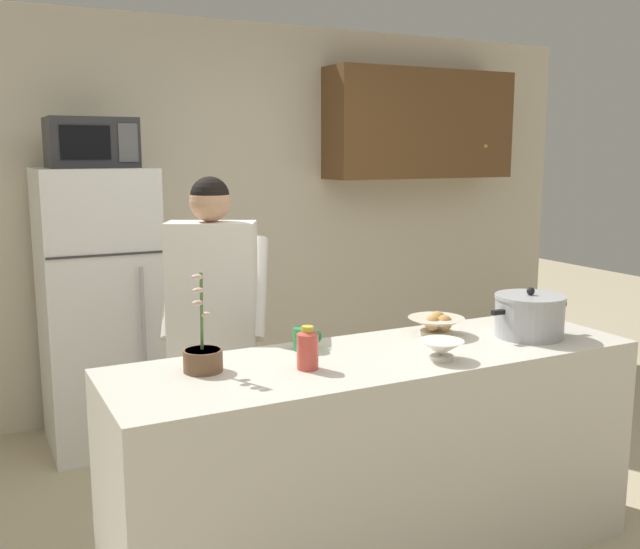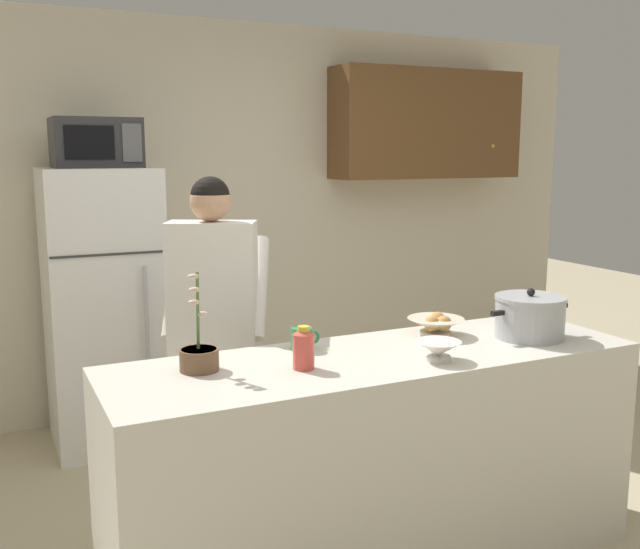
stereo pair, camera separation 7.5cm
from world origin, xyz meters
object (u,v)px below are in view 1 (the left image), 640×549
Objects in this scene: refrigerator at (99,309)px; bread_bowl at (437,324)px; empty_bowl at (441,349)px; microwave at (91,143)px; cooking_pot at (529,316)px; person_near_pot at (213,306)px; bottle_near_edge at (308,348)px; coffee_mug at (304,339)px; potted_orchid at (203,356)px.

refrigerator is 2.08m from bread_bowl.
bread_bowl reaches higher than empty_bowl.
microwave is 1.86× the size of bread_bowl.
microwave is at bearing 129.59° from cooking_pot.
person_near_pot is at bearing -71.82° from microwave.
cooking_pot is at bearing -34.39° from person_near_pot.
cooking_pot is (1.21, -0.83, -0.00)m from person_near_pot.
refrigerator reaches higher than bottle_near_edge.
bottle_near_edge is (-0.75, -0.20, 0.03)m from bread_bowl.
microwave reaches higher than refrigerator.
coffee_mug is 0.28m from bottle_near_edge.
refrigerator reaches higher than coffee_mug.
bottle_near_edge is (-1.11, 0.01, -0.01)m from cooking_pot.
coffee_mug is at bearing -69.63° from person_near_pot.
person_near_pot reaches higher than cooking_pot.
cooking_pot reaches higher than coffee_mug.
cooking_pot is 1.03m from coffee_mug.
refrigerator is at bearing 108.72° from coffee_mug.
potted_orchid is at bearing -168.15° from coffee_mug.
empty_bowl is 0.94m from potted_orchid.
potted_orchid is (0.08, -1.74, 0.15)m from refrigerator.
potted_orchid reaches higher than coffee_mug.
coffee_mug is 0.64m from bread_bowl.
microwave reaches higher than potted_orchid.
person_near_pot is 3.84× the size of cooking_pot.
person_near_pot is 1.05m from bread_bowl.
microwave is at bearing 108.95° from coffee_mug.
microwave reaches higher than empty_bowl.
cooking_pot is 1.48m from potted_orchid.
person_near_pot is 0.83m from bottle_near_edge.
bottle_near_edge is (0.10, -0.82, -0.01)m from person_near_pot.
bottle_near_edge is at bearing -76.50° from microwave.
potted_orchid is at bearing 162.50° from empty_bowl.
potted_orchid reaches higher than empty_bowl.
microwave reaches higher than bread_bowl.
refrigerator is 6.40× the size of bread_bowl.
bread_bowl is (0.85, -0.62, -0.05)m from person_near_pot.
person_near_pot is at bearing 144.12° from bread_bowl.
microwave reaches higher than cooking_pot.
bottle_near_edge is (-0.53, 0.13, 0.04)m from empty_bowl.
empty_bowl is 0.48× the size of potted_orchid.
bottle_near_edge reaches higher than bread_bowl.
cooking_pot is at bearing -0.48° from bottle_near_edge.
bottle_near_edge is at bearing 179.52° from cooking_pot.
potted_orchid reaches higher than bottle_near_edge.
bottle_near_edge is (-0.11, -0.25, 0.04)m from coffee_mug.
person_near_pot reaches higher than bread_bowl.
person_near_pot is 4.25× the size of potted_orchid.
bottle_near_edge is at bearing 165.98° from empty_bowl.
coffee_mug is at bearing 66.90° from bottle_near_edge.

